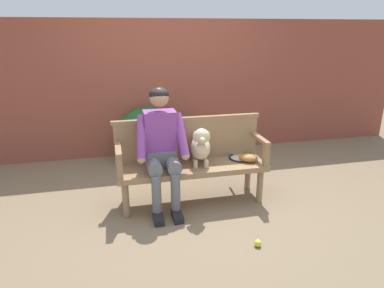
{
  "coord_description": "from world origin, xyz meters",
  "views": [
    {
      "loc": [
        -0.8,
        -3.45,
        1.89
      ],
      "look_at": [
        0.0,
        0.0,
        0.7
      ],
      "focal_mm": 32.05,
      "sensor_mm": 36.0,
      "label": 1
    }
  ],
  "objects_px": {
    "dog_on_bench": "(201,146)",
    "person_seated": "(161,144)",
    "baseball_glove": "(248,158)",
    "tennis_ball": "(258,243)",
    "garden_bench": "(192,170)",
    "tennis_racket": "(241,157)"
  },
  "relations": [
    {
      "from": "person_seated",
      "to": "dog_on_bench",
      "type": "bearing_deg",
      "value": -1.66
    },
    {
      "from": "garden_bench",
      "to": "dog_on_bench",
      "type": "relative_size",
      "value": 3.63
    },
    {
      "from": "garden_bench",
      "to": "dog_on_bench",
      "type": "distance_m",
      "value": 0.3
    },
    {
      "from": "tennis_ball",
      "to": "dog_on_bench",
      "type": "bearing_deg",
      "value": 107.18
    },
    {
      "from": "garden_bench",
      "to": "tennis_ball",
      "type": "relative_size",
      "value": 25.14
    },
    {
      "from": "person_seated",
      "to": "garden_bench",
      "type": "bearing_deg",
      "value": 1.63
    },
    {
      "from": "garden_bench",
      "to": "tennis_racket",
      "type": "distance_m",
      "value": 0.62
    },
    {
      "from": "dog_on_bench",
      "to": "person_seated",
      "type": "bearing_deg",
      "value": 178.34
    },
    {
      "from": "garden_bench",
      "to": "tennis_ball",
      "type": "height_order",
      "value": "garden_bench"
    },
    {
      "from": "tennis_ball",
      "to": "garden_bench",
      "type": "bearing_deg",
      "value": 111.65
    },
    {
      "from": "tennis_racket",
      "to": "baseball_glove",
      "type": "bearing_deg",
      "value": -72.94
    },
    {
      "from": "garden_bench",
      "to": "tennis_racket",
      "type": "height_order",
      "value": "tennis_racket"
    },
    {
      "from": "baseball_glove",
      "to": "dog_on_bench",
      "type": "bearing_deg",
      "value": -144.61
    },
    {
      "from": "garden_bench",
      "to": "baseball_glove",
      "type": "xyz_separation_m",
      "value": [
        0.65,
        -0.03,
        0.11
      ]
    },
    {
      "from": "baseball_glove",
      "to": "garden_bench",
      "type": "bearing_deg",
      "value": -146.41
    },
    {
      "from": "person_seated",
      "to": "tennis_racket",
      "type": "relative_size",
      "value": 2.32
    },
    {
      "from": "baseball_glove",
      "to": "tennis_ball",
      "type": "xyz_separation_m",
      "value": [
        -0.26,
        -0.95,
        -0.46
      ]
    },
    {
      "from": "garden_bench",
      "to": "baseball_glove",
      "type": "distance_m",
      "value": 0.66
    },
    {
      "from": "person_seated",
      "to": "baseball_glove",
      "type": "relative_size",
      "value": 5.99
    },
    {
      "from": "garden_bench",
      "to": "person_seated",
      "type": "xyz_separation_m",
      "value": [
        -0.34,
        -0.01,
        0.33
      ]
    },
    {
      "from": "dog_on_bench",
      "to": "tennis_ball",
      "type": "xyz_separation_m",
      "value": [
        0.3,
        -0.96,
        -0.64
      ]
    },
    {
      "from": "tennis_ball",
      "to": "tennis_racket",
      "type": "bearing_deg",
      "value": 78.32
    }
  ]
}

